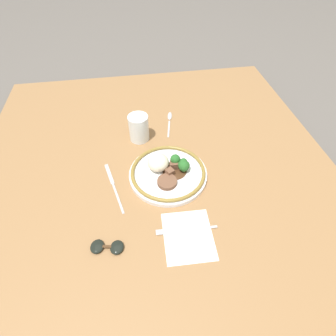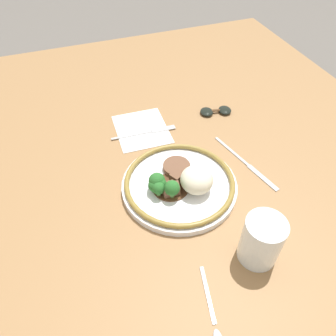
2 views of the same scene
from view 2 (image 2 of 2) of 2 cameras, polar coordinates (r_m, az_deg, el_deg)
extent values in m
plane|color=#5B5651|center=(0.82, 3.05, -2.04)|extent=(8.00, 8.00, 0.00)
cube|color=olive|center=(0.81, 3.09, -1.29)|extent=(1.54, 1.27, 0.03)
cube|color=white|center=(0.92, -4.61, 6.75)|extent=(0.17, 0.14, 0.00)
cylinder|color=white|center=(0.76, 1.98, -3.11)|extent=(0.26, 0.26, 0.02)
torus|color=olive|center=(0.75, 2.00, -2.41)|extent=(0.25, 0.25, 0.01)
ellipsoid|color=beige|center=(0.72, 5.02, -2.06)|extent=(0.07, 0.07, 0.06)
cylinder|color=brown|center=(0.77, 1.54, 0.09)|extent=(0.06, 0.06, 0.01)
cylinder|color=#51331E|center=(0.74, 0.45, -3.35)|extent=(0.08, 0.08, 0.00)
cube|color=brown|center=(0.75, 1.45, -1.71)|extent=(0.03, 0.03, 0.02)
cube|color=brown|center=(0.72, 1.01, -3.64)|extent=(0.03, 0.03, 0.02)
cube|color=brown|center=(0.72, 0.15, -3.77)|extent=(0.03, 0.03, 0.03)
cylinder|color=#568442|center=(0.73, -1.90, -3.33)|extent=(0.01, 0.01, 0.01)
sphere|color=#286628|center=(0.72, -1.94, -2.26)|extent=(0.04, 0.04, 0.04)
cylinder|color=#568442|center=(0.72, -1.62, -4.42)|extent=(0.01, 0.01, 0.01)
sphere|color=#286628|center=(0.71, -1.65, -3.51)|extent=(0.03, 0.03, 0.03)
cylinder|color=#568442|center=(0.72, 0.69, -4.61)|extent=(0.01, 0.01, 0.02)
sphere|color=#286628|center=(0.70, 0.70, -3.51)|extent=(0.03, 0.03, 0.03)
cylinder|color=#568442|center=(0.73, -1.35, -3.67)|extent=(0.01, 0.01, 0.01)
sphere|color=#286628|center=(0.72, -1.37, -2.77)|extent=(0.03, 0.03, 0.03)
cylinder|color=#568442|center=(0.73, -2.29, -3.92)|extent=(0.01, 0.01, 0.01)
sphere|color=#286628|center=(0.72, -2.33, -3.08)|extent=(0.03, 0.03, 0.03)
cylinder|color=yellow|center=(0.65, 15.75, -12.58)|extent=(0.07, 0.07, 0.08)
cylinder|color=white|center=(0.64, 15.95, -12.03)|extent=(0.08, 0.08, 0.10)
cube|color=#B7B7BC|center=(0.90, -6.33, 5.70)|extent=(0.01, 0.11, 0.00)
cube|color=#B7B7BC|center=(0.91, -0.56, 6.87)|extent=(0.02, 0.07, 0.00)
cube|color=#B7B7BC|center=(0.86, 11.12, 2.82)|extent=(0.13, 0.04, 0.00)
cube|color=#B7B7BC|center=(0.81, 16.17, -1.62)|extent=(0.10, 0.03, 0.00)
cube|color=#B7B7BC|center=(0.63, 6.92, -20.94)|extent=(0.10, 0.03, 0.00)
ellipsoid|color=black|center=(0.97, 6.74, 9.70)|extent=(0.05, 0.04, 0.01)
ellipsoid|color=black|center=(0.99, 9.86, 9.89)|extent=(0.05, 0.04, 0.01)
cube|color=#472D19|center=(0.98, 8.33, 9.89)|extent=(0.01, 0.03, 0.00)
camera|label=1|loc=(1.08, -7.18, 50.91)|focal=28.00mm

